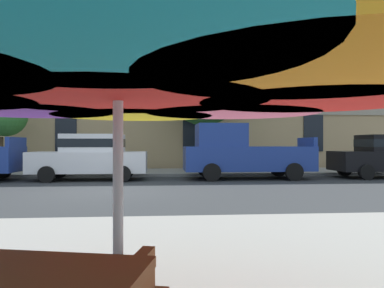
# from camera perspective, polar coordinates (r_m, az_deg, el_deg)

# --- Properties ---
(ground_plane) EXTENTS (120.00, 120.00, 0.00)m
(ground_plane) POSITION_cam_1_polar(r_m,az_deg,el_deg) (11.39, -12.86, -7.05)
(ground_plane) COLOR #2D3033
(sidewalk_far) EXTENTS (56.00, 3.60, 0.12)m
(sidewalk_far) POSITION_cam_1_polar(r_m,az_deg,el_deg) (18.11, -9.85, -4.25)
(sidewalk_far) COLOR gray
(sidewalk_far) RESTS_ON ground
(apartment_building) EXTENTS (40.09, 12.08, 12.80)m
(apartment_building) POSITION_cam_1_polar(r_m,az_deg,el_deg) (26.71, -8.28, 10.78)
(apartment_building) COLOR tan
(apartment_building) RESTS_ON ground
(sedan_white) EXTENTS (4.40, 1.98, 1.78)m
(sedan_white) POSITION_cam_1_polar(r_m,az_deg,el_deg) (15.14, -15.05, -1.70)
(sedan_white) COLOR silver
(sedan_white) RESTS_ON ground
(pickup_blue_midblock) EXTENTS (5.10, 2.12, 2.20)m
(pickup_blue_midblock) POSITION_cam_1_polar(r_m,az_deg,el_deg) (15.25, 7.53, -1.40)
(pickup_blue_midblock) COLOR navy
(pickup_blue_midblock) RESTS_ON ground
(street_tree_left) EXTENTS (2.35, 2.06, 3.74)m
(street_tree_left) POSITION_cam_1_polar(r_m,az_deg,el_deg) (19.60, -26.96, 3.78)
(street_tree_left) COLOR brown
(street_tree_left) RESTS_ON ground
(street_tree_middle) EXTENTS (3.66, 3.66, 6.03)m
(street_tree_middle) POSITION_cam_1_polar(r_m,az_deg,el_deg) (18.50, 1.87, 8.96)
(street_tree_middle) COLOR #4C3823
(street_tree_middle) RESTS_ON ground
(patio_umbrella) EXTENTS (3.75, 3.75, 2.27)m
(patio_umbrella) POSITION_cam_1_polar(r_m,az_deg,el_deg) (2.27, -11.13, 13.46)
(patio_umbrella) COLOR silver
(patio_umbrella) RESTS_ON ground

